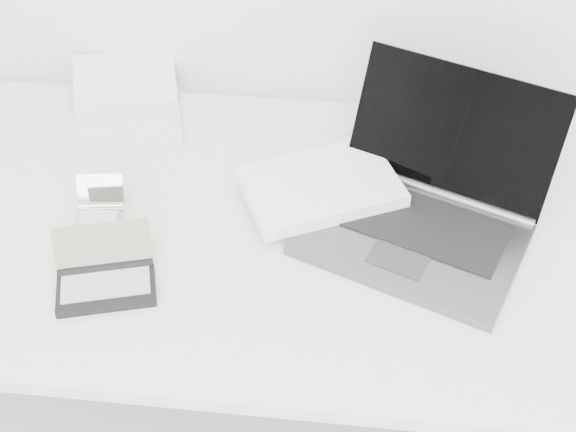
# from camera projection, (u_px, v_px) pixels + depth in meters

# --- Properties ---
(desk) EXTENTS (1.60, 0.80, 0.73)m
(desk) POSITION_uv_depth(u_px,v_px,m) (306.00, 243.00, 1.54)
(desk) COLOR white
(desk) RESTS_ON ground
(laptop_large) EXTENTS (0.62, 0.49, 0.25)m
(laptop_large) POSITION_uv_depth(u_px,v_px,m) (389.00, 200.00, 1.50)
(laptop_large) COLOR #5D6063
(laptop_large) RESTS_ON desk
(netbook_open_white) EXTENTS (0.30, 0.34, 0.06)m
(netbook_open_white) POSITION_uv_depth(u_px,v_px,m) (127.00, 111.00, 1.74)
(netbook_open_white) COLOR white
(netbook_open_white) RESTS_ON desk
(pda_silver) EXTENTS (0.10, 0.11, 0.07)m
(pda_silver) POSITION_uv_depth(u_px,v_px,m) (100.00, 211.00, 1.52)
(pda_silver) COLOR silver
(pda_silver) RESTS_ON desk
(palmtop_charcoal) EXTENTS (0.20, 0.18, 0.08)m
(palmtop_charcoal) POSITION_uv_depth(u_px,v_px,m) (105.00, 278.00, 1.39)
(palmtop_charcoal) COLOR black
(palmtop_charcoal) RESTS_ON desk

